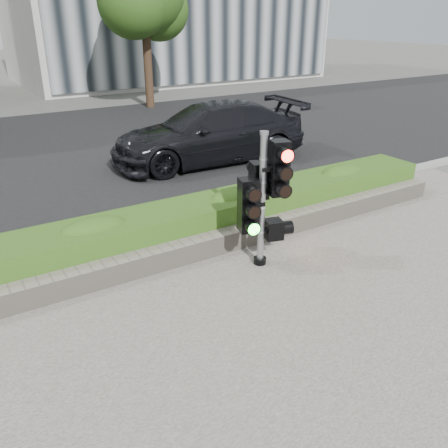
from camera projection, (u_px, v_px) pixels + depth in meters
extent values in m
plane|color=#51514C|center=(247.00, 320.00, 6.37)|extent=(120.00, 120.00, 0.00)
cube|color=black|center=(56.00, 152.00, 14.11)|extent=(60.00, 13.00, 0.02)
cube|color=gray|center=(151.00, 233.00, 8.79)|extent=(60.00, 0.25, 0.12)
cube|color=gray|center=(182.00, 252.00, 7.76)|extent=(12.00, 0.32, 0.34)
cube|color=olive|center=(164.00, 229.00, 8.19)|extent=(12.00, 1.00, 0.68)
cylinder|color=black|center=(148.00, 65.00, 20.33)|extent=(0.36, 0.36, 3.58)
sphere|color=#1C3E11|center=(158.00, 10.00, 20.07)|extent=(2.56, 2.56, 2.56)
sphere|color=#1C3E11|center=(133.00, 2.00, 18.74)|extent=(2.82, 2.82, 2.82)
cylinder|color=black|center=(260.00, 260.00, 7.75)|extent=(0.21, 0.21, 0.10)
cylinder|color=gray|center=(262.00, 203.00, 7.34)|extent=(0.11, 0.11, 2.13)
cylinder|color=gray|center=(264.00, 133.00, 6.90)|extent=(0.14, 0.14, 0.05)
cube|color=#FF1107|center=(279.00, 168.00, 7.15)|extent=(0.34, 0.34, 0.85)
cube|color=#14E51E|center=(248.00, 205.00, 7.25)|extent=(0.34, 0.34, 0.85)
cube|color=black|center=(259.00, 180.00, 7.44)|extent=(0.34, 0.34, 0.58)
cube|color=orange|center=(274.00, 229.00, 7.62)|extent=(0.34, 0.34, 0.31)
imported|color=black|center=(209.00, 133.00, 12.95)|extent=(5.57, 2.60, 1.57)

